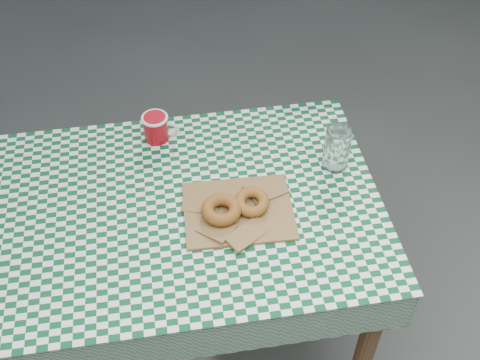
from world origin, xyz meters
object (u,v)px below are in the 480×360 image
(drinking_glass, at_px, (337,148))
(table, at_px, (185,281))
(paper_bag, at_px, (238,210))
(coffee_mug, at_px, (156,128))

(drinking_glass, bearing_deg, table, -170.06)
(paper_bag, relative_size, coffee_mug, 1.96)
(paper_bag, bearing_deg, coffee_mug, 120.03)
(table, bearing_deg, coffee_mug, 96.30)
(paper_bag, xyz_separation_m, drinking_glass, (0.33, 0.14, 0.06))
(coffee_mug, bearing_deg, table, -65.84)
(paper_bag, distance_m, drinking_glass, 0.36)
(table, xyz_separation_m, paper_bag, (0.18, -0.05, 0.39))
(paper_bag, height_order, coffee_mug, coffee_mug)
(paper_bag, distance_m, coffee_mug, 0.41)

